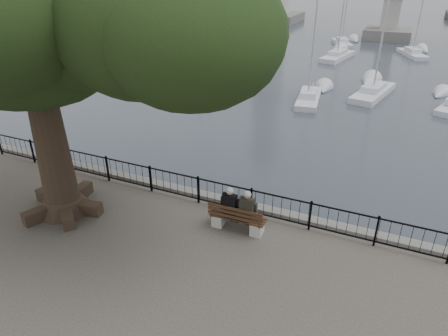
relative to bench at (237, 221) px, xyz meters
The scene contains 14 objects.
harbor 1.90m from the bench, 121.60° to the left, with size 260.00×260.00×1.20m.
railing 1.33m from the bench, 133.13° to the left, with size 22.06×0.06×1.00m.
bench is the anchor object (origin of this frame).
person_left 0.45m from the bench, 158.68° to the left, with size 0.45×0.76×1.52m.
person_right 0.50m from the bench, 19.22° to the left, with size 0.45×0.76×1.52m.
tree 8.15m from the bench, 165.91° to the right, with size 12.43×8.68×10.15m.
lion_monument 48.41m from the bench, 88.69° to the left, with size 5.75×5.75×8.55m.
sailboat_a 21.59m from the bench, 120.54° to the left, with size 2.14×4.97×8.35m.
sailboat_b 17.80m from the bench, 95.95° to the left, with size 2.14×5.31×10.38m.
sailboat_c 21.08m from the bench, 84.10° to the left, with size 2.81×6.24×10.94m.
sailboat_e 27.76m from the bench, 117.94° to the left, with size 1.96×4.83×10.28m.
sailboat_f 33.42m from the bench, 94.46° to the left, with size 2.74×6.36×13.61m.
sailboat_g 38.23m from the bench, 83.39° to the left, with size 3.41×5.41×10.38m.
sailboat_h 41.78m from the bench, 94.88° to the left, with size 3.37×5.65×12.16m.
Camera 1 is at (4.86, -8.27, 7.61)m, focal length 32.00 mm.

